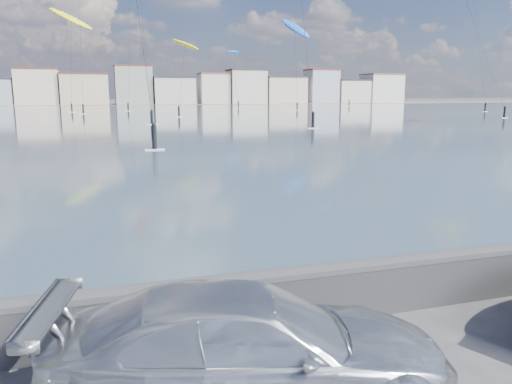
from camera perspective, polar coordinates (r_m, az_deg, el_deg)
The scene contains 9 objects.
bay_water at distance 96.69m, azimuth -16.44°, elevation 8.37°, with size 500.00×177.00×0.00m, color #304355.
far_shore_strip at distance 205.13m, azimuth -17.10°, elevation 9.62°, with size 500.00×60.00×0.00m, color #4C473D.
seawall at distance 8.73m, azimuth -3.81°, elevation -12.48°, with size 400.00×0.36×1.08m.
far_buildings at distance 191.12m, azimuth -16.76°, elevation 11.36°, with size 240.79×13.26×14.60m.
car_silver at distance 6.89m, azimuth -0.61°, elevation -17.42°, with size 2.20×5.42×1.57m, color silver.
kitesurfer_0 at distance 133.09m, azimuth -20.37°, elevation 17.99°, with size 10.21×17.73×24.66m.
kitesurfer_3 at distance 148.98m, azimuth -2.66°, elevation 15.52°, with size 7.10×15.52×16.48m.
kitesurfer_4 at distance 100.46m, azimuth -8.15°, elevation 16.22°, with size 7.00×15.59×15.00m.
kitesurfer_15 at distance 130.73m, azimuth 4.51°, elevation 18.10°, with size 6.60×12.99×23.33m.
Camera 1 is at (-1.84, -5.08, 4.09)m, focal length 35.00 mm.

